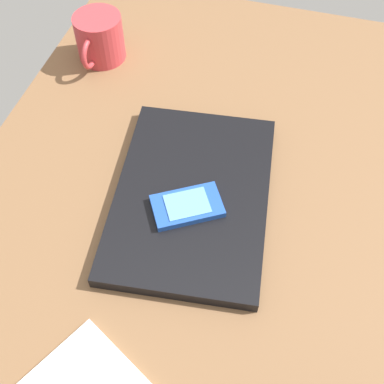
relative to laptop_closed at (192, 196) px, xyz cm
name	(u,v)px	position (x,y,z in cm)	size (l,w,h in cm)	color
desk_surface	(207,242)	(5.87, 4.02, -2.53)	(120.00, 80.00, 3.00)	brown
laptop_closed	(192,196)	(0.00, 0.00, 0.00)	(33.39, 22.89, 2.07)	black
cell_phone_on_laptop	(187,206)	(3.06, 0.14, 1.60)	(10.32, 11.73, 1.20)	#1E479E
coffee_mug	(99,38)	(-27.92, -26.03, 3.31)	(12.18, 8.94, 8.68)	#B23338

